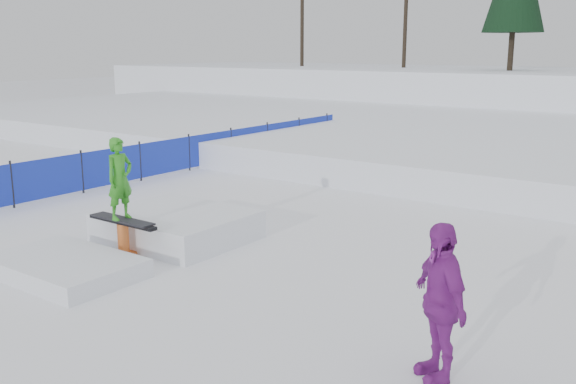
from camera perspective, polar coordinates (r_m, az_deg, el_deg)
The scene contains 5 objects.
ground at distance 10.51m, azimuth -8.72°, elevation -7.45°, with size 120.00×120.00×0.00m, color white.
snow_midrise at distance 24.22m, azimuth 18.94°, elevation 4.42°, with size 50.00×18.00×0.80m, color white.
safety_fence at distance 19.38m, azimuth -8.78°, elevation 3.51°, with size 0.05×16.00×1.10m.
spectator_purple at distance 7.27m, azimuth 13.31°, elevation -9.45°, with size 1.05×0.44×1.79m, color #8C2593.
jib_rail_feature at distance 11.99m, azimuth -12.30°, elevation -3.53°, with size 2.60×4.40×2.11m.
Camera 1 is at (7.02, -6.96, 3.59)m, focal length 40.00 mm.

